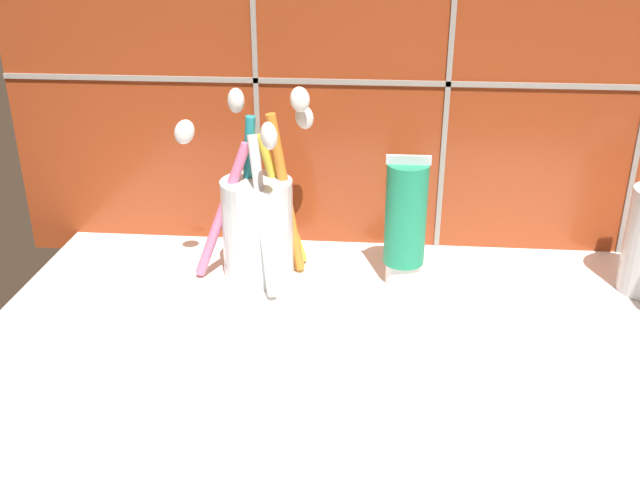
% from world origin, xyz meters
% --- Properties ---
extents(sink_counter, '(0.72, 0.37, 0.02)m').
position_xyz_m(sink_counter, '(0.00, 0.00, 0.01)').
color(sink_counter, white).
rests_on(sink_counter, ground).
extents(tile_wall_backsplash, '(0.82, 0.02, 0.49)m').
position_xyz_m(tile_wall_backsplash, '(0.00, 0.19, 0.24)').
color(tile_wall_backsplash, '#933819').
rests_on(tile_wall_backsplash, ground).
extents(toothbrush_cup, '(0.12, 0.10, 0.18)m').
position_xyz_m(toothbrush_cup, '(-0.15, 0.10, 0.08)').
color(toothbrush_cup, silver).
rests_on(toothbrush_cup, sink_counter).
extents(toothpaste_tube, '(0.04, 0.04, 0.12)m').
position_xyz_m(toothpaste_tube, '(-0.02, 0.10, 0.08)').
color(toothpaste_tube, white).
rests_on(toothpaste_tube, sink_counter).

